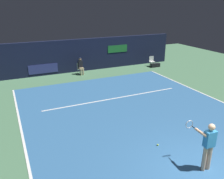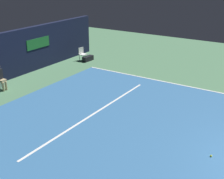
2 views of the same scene
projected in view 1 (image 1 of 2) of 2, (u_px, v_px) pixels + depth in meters
The scene contains 11 objects.
ground_plane at pixel (133, 113), 12.06m from camera, with size 33.05×33.05×0.00m, color #4C7A56.
court_surface at pixel (133, 113), 12.05m from camera, with size 10.72×12.34×0.01m, color #336699.
line_sideline_left at pixel (210, 97), 14.14m from camera, with size 0.10×12.34×0.01m, color white.
line_sideline_right at pixel (22, 136), 9.96m from camera, with size 0.10×12.34×0.01m, color white.
line_service at pixel (114, 98), 13.89m from camera, with size 8.36×0.10×0.01m, color white.
back_wall at pixel (79, 55), 19.10m from camera, with size 16.82×0.33×2.60m.
tennis_player at pixel (208, 144), 7.68m from camera, with size 0.55×0.96×1.73m.
line_judge_on_chair at pixel (81, 66), 18.35m from camera, with size 0.47×0.55×1.32m.
courtside_chair_near at pixel (152, 61), 20.78m from camera, with size 0.51×0.49×0.88m.
tennis_ball at pixel (158, 145), 9.30m from camera, with size 0.07×0.07×0.07m, color #CCE033.
equipment_bag at pixel (155, 65), 20.66m from camera, with size 0.84×0.32×0.32m, color black.
Camera 1 is at (-5.53, -4.28, 5.30)m, focal length 37.99 mm.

